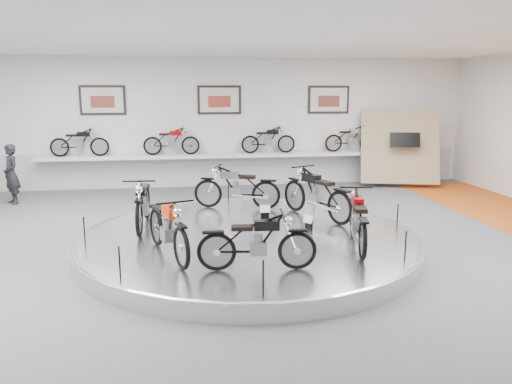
{
  "coord_description": "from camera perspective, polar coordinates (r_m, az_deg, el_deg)",
  "views": [
    {
      "loc": [
        -1.22,
        -8.72,
        2.94
      ],
      "look_at": [
        0.19,
        0.6,
        1.05
      ],
      "focal_mm": 35.0,
      "sensor_mm": 36.0,
      "label": 1
    }
  ],
  "objects": [
    {
      "name": "floor",
      "position": [
        9.28,
        -0.61,
        -7.11
      ],
      "size": [
        16.0,
        16.0,
        0.0
      ],
      "primitive_type": "plane",
      "color": "#525254",
      "rests_on": "ground"
    },
    {
      "name": "ceiling",
      "position": [
        8.87,
        -0.67,
        18.22
      ],
      "size": [
        16.0,
        16.0,
        0.0
      ],
      "primitive_type": "plane",
      "rotation": [
        3.14,
        0.0,
        0.0
      ],
      "color": "white",
      "rests_on": "wall_back"
    },
    {
      "name": "wall_back",
      "position": [
        15.8,
        -4.18,
        7.92
      ],
      "size": [
        16.0,
        0.0,
        16.0
      ],
      "primitive_type": "plane",
      "rotation": [
        1.57,
        0.0,
        0.0
      ],
      "color": "white",
      "rests_on": "floor"
    },
    {
      "name": "wall_front",
      "position": [
        2.31,
        24.97,
        -13.84
      ],
      "size": [
        16.0,
        0.0,
        16.0
      ],
      "primitive_type": "plane",
      "rotation": [
        -1.57,
        0.0,
        0.0
      ],
      "color": "white",
      "rests_on": "floor"
    },
    {
      "name": "dado_band",
      "position": [
        15.93,
        -4.1,
        2.7
      ],
      "size": [
        15.68,
        0.04,
        1.1
      ],
      "primitive_type": "cube",
      "color": "#BCBCBA",
      "rests_on": "floor"
    },
    {
      "name": "display_platform",
      "position": [
        9.52,
        -0.86,
        -5.69
      ],
      "size": [
        6.4,
        6.4,
        0.3
      ],
      "primitive_type": "cylinder",
      "color": "silver",
      "rests_on": "floor"
    },
    {
      "name": "platform_rim",
      "position": [
        9.49,
        -0.86,
        -4.99
      ],
      "size": [
        6.4,
        6.4,
        0.1
      ],
      "primitive_type": "torus",
      "color": "#B2B2BA",
      "rests_on": "display_platform"
    },
    {
      "name": "shelf",
      "position": [
        15.59,
        -4.04,
        4.18
      ],
      "size": [
        11.0,
        0.55,
        0.1
      ],
      "primitive_type": "cube",
      "color": "silver",
      "rests_on": "wall_back"
    },
    {
      "name": "poster_left",
      "position": [
        15.85,
        -17.13,
        10.0
      ],
      "size": [
        1.35,
        0.06,
        0.88
      ],
      "primitive_type": "cube",
      "color": "beige",
      "rests_on": "wall_back"
    },
    {
      "name": "poster_center",
      "position": [
        15.73,
        -4.21,
        10.46
      ],
      "size": [
        1.35,
        0.06,
        0.88
      ],
      "primitive_type": "cube",
      "color": "beige",
      "rests_on": "wall_back"
    },
    {
      "name": "poster_right",
      "position": [
        16.38,
        8.3,
        10.4
      ],
      "size": [
        1.35,
        0.06,
        0.88
      ],
      "primitive_type": "cube",
      "color": "beige",
      "rests_on": "wall_back"
    },
    {
      "name": "display_panel",
      "position": [
        16.4,
        16.1,
        5.0
      ],
      "size": [
        2.56,
        1.52,
        2.3
      ],
      "primitive_type": "cube",
      "rotation": [
        -0.35,
        0.0,
        -0.26
      ],
      "color": "tan",
      "rests_on": "floor"
    },
    {
      "name": "shelf_bike_a",
      "position": [
        15.78,
        -19.51,
        5.17
      ],
      "size": [
        1.22,
        0.43,
        0.73
      ],
      "primitive_type": null,
      "color": "black",
      "rests_on": "shelf"
    },
    {
      "name": "shelf_bike_b",
      "position": [
        15.5,
        -9.63,
        5.55
      ],
      "size": [
        1.22,
        0.43,
        0.73
      ],
      "primitive_type": null,
      "color": "#910507",
      "rests_on": "shelf"
    },
    {
      "name": "shelf_bike_c",
      "position": [
        15.73,
        1.42,
        5.79
      ],
      "size": [
        1.22,
        0.43,
        0.73
      ],
      "primitive_type": null,
      "color": "black",
      "rests_on": "shelf"
    },
    {
      "name": "shelf_bike_d",
      "position": [
        16.41,
        10.79,
        5.83
      ],
      "size": [
        1.22,
        0.43,
        0.73
      ],
      "primitive_type": null,
      "color": "#A2A2A6",
      "rests_on": "shelf"
    },
    {
      "name": "bike_a",
      "position": [
        10.64,
        6.89,
        -0.12
      ],
      "size": [
        1.37,
        1.93,
        1.07
      ],
      "primitive_type": null,
      "rotation": [
        0.0,
        0.0,
        2.02
      ],
      "color": "black",
      "rests_on": "display_platform"
    },
    {
      "name": "bike_b",
      "position": [
        11.43,
        -2.22,
        0.57
      ],
      "size": [
        1.81,
        1.07,
        1.0
      ],
      "primitive_type": null,
      "rotation": [
        0.0,
        0.0,
        2.85
      ],
      "color": "#A2A2A6",
      "rests_on": "display_platform"
    },
    {
      "name": "bike_c",
      "position": [
        10.05,
        -12.8,
        -1.13
      ],
      "size": [
        0.68,
        1.77,
        1.03
      ],
      "primitive_type": null,
      "rotation": [
        0.0,
        0.0,
        4.67
      ],
      "color": "black",
      "rests_on": "display_platform"
    },
    {
      "name": "bike_d",
      "position": [
        8.2,
        -10.06,
        -3.91
      ],
      "size": [
        1.12,
        1.82,
        1.01
      ],
      "primitive_type": null,
      "rotation": [
        0.0,
        0.0,
        5.03
      ],
      "color": "#B92A04",
      "rests_on": "display_platform"
    },
    {
      "name": "bike_e",
      "position": [
        7.48,
        0.12,
        -5.68
      ],
      "size": [
        1.57,
        0.69,
        0.9
      ],
      "primitive_type": null,
      "rotation": [
        0.0,
        0.0,
        6.18
      ],
      "color": "black",
      "rests_on": "display_platform"
    },
    {
      "name": "bike_f",
      "position": [
        8.73,
        11.58,
        -3.09
      ],
      "size": [
        0.97,
        1.78,
        1.0
      ],
      "primitive_type": null,
      "rotation": [
        0.0,
        0.0,
        7.63
      ],
      "color": "#910507",
      "rests_on": "display_platform"
    },
    {
      "name": "visitor",
      "position": [
        14.74,
        -26.18,
        1.84
      ],
      "size": [
        0.65,
        0.7,
        1.6
      ],
      "primitive_type": "imported",
      "rotation": [
        0.0,
        0.0,
        -0.94
      ],
      "color": "black",
      "rests_on": "floor"
    }
  ]
}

